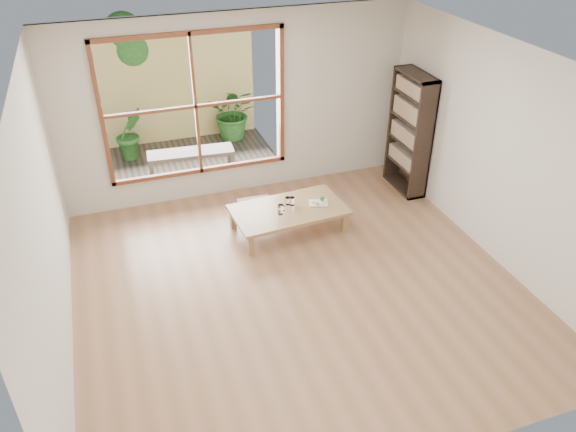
% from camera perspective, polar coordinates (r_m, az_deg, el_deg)
% --- Properties ---
extents(ground, '(5.00, 5.00, 0.00)m').
position_cam_1_polar(ground, '(6.62, 0.90, -6.95)').
color(ground, '#A87554').
rests_on(ground, ground).
extents(low_table, '(1.53, 0.94, 0.32)m').
position_cam_1_polar(low_table, '(7.42, 0.05, 0.50)').
color(low_table, '#A2804E').
rests_on(low_table, ground).
extents(floor_cushion, '(0.50, 0.50, 0.07)m').
position_cam_1_polar(floor_cushion, '(8.02, -3.27, 0.98)').
color(floor_cushion, silver).
rests_on(floor_cushion, ground).
extents(bookshelf, '(0.28, 0.80, 1.77)m').
position_cam_1_polar(bookshelf, '(8.38, 12.26, 8.22)').
color(bookshelf, '#2D2219').
rests_on(bookshelf, ground).
extents(glass_tall, '(0.07, 0.07, 0.13)m').
position_cam_1_polar(glass_tall, '(7.25, -0.77, 0.68)').
color(glass_tall, silver).
rests_on(glass_tall, low_table).
extents(glass_mid, '(0.08, 0.08, 0.11)m').
position_cam_1_polar(glass_mid, '(7.45, 0.38, 1.52)').
color(glass_mid, silver).
rests_on(glass_mid, low_table).
extents(glass_short, '(0.08, 0.08, 0.10)m').
position_cam_1_polar(glass_short, '(7.47, -0.01, 1.55)').
color(glass_short, silver).
rests_on(glass_short, low_table).
extents(glass_small, '(0.06, 0.06, 0.07)m').
position_cam_1_polar(glass_small, '(7.34, -0.57, 0.79)').
color(glass_small, silver).
rests_on(glass_small, low_table).
extents(food_tray, '(0.29, 0.24, 0.08)m').
position_cam_1_polar(food_tray, '(7.52, 3.18, 1.43)').
color(food_tray, white).
rests_on(food_tray, low_table).
extents(deck, '(2.80, 2.00, 0.05)m').
position_cam_1_polar(deck, '(9.44, -9.99, 5.31)').
color(deck, '#383029').
rests_on(deck, ground).
extents(garden_bench, '(1.34, 0.48, 0.42)m').
position_cam_1_polar(garden_bench, '(8.83, -9.84, 6.15)').
color(garden_bench, '#2D2219').
rests_on(garden_bench, deck).
extents(bamboo_fence, '(2.80, 0.06, 1.80)m').
position_cam_1_polar(bamboo_fence, '(10.01, -11.55, 12.33)').
color(bamboo_fence, tan).
rests_on(bamboo_fence, ground).
extents(shrub_right, '(1.07, 1.00, 0.95)m').
position_cam_1_polar(shrub_right, '(10.03, -5.54, 10.43)').
color(shrub_right, '#2F6726').
rests_on(shrub_right, deck).
extents(shrub_left, '(0.57, 0.51, 0.87)m').
position_cam_1_polar(shrub_left, '(9.61, -15.76, 8.10)').
color(shrub_left, '#2F6726').
rests_on(shrub_left, deck).
extents(garden_tree, '(1.04, 0.85, 2.22)m').
position_cam_1_polar(garden_tree, '(10.03, -16.25, 16.13)').
color(garden_tree, '#4C3D2D').
rests_on(garden_tree, ground).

